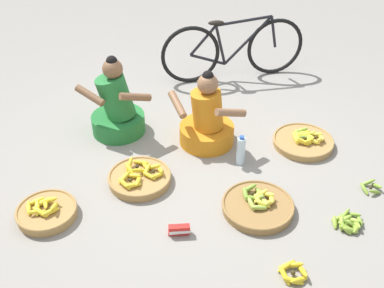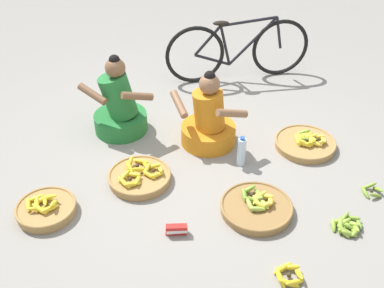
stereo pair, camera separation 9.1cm
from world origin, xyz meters
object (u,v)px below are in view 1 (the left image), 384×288
bicycle_leaning (233,50)px  banana_basket_near_bicycle (46,212)px  loose_bananas_front_left (349,223)px  loose_bananas_back_right (371,187)px  vendor_woman_front (207,121)px  packet_carton_stack (179,230)px  vendor_woman_behind (117,109)px  water_bottle (241,151)px  banana_basket_back_left (140,177)px  loose_bananas_front_center (293,273)px  banana_basket_back_center (258,205)px  banana_basket_mid_left (304,141)px

bicycle_leaning → banana_basket_near_bicycle: size_ratio=3.57×
loose_bananas_front_left → loose_bananas_back_right: bearing=45.6°
vendor_woman_front → packet_carton_stack: 1.24m
vendor_woman_behind → water_bottle: size_ratio=2.76×
vendor_woman_behind → loose_bananas_front_left: 2.34m
vendor_woman_front → banana_basket_back_left: vendor_woman_front is taller
packet_carton_stack → vendor_woman_front: bearing=70.5°
loose_bananas_front_left → vendor_woman_behind: bearing=137.6°
loose_bananas_front_center → banana_basket_back_left: bearing=130.5°
vendor_woman_front → water_bottle: vendor_woman_front is taller
vendor_woman_behind → water_bottle: 1.28m
banana_basket_near_bicycle → banana_basket_back_center: size_ratio=0.82×
vendor_woman_behind → bicycle_leaning: 1.67m
bicycle_leaning → loose_bananas_front_left: (0.36, -2.53, -0.33)m
banana_basket_mid_left → loose_bananas_front_center: size_ratio=2.65×
loose_bananas_back_right → loose_bananas_front_left: bearing=-134.4°
bicycle_leaning → banana_basket_mid_left: bicycle_leaning is taller
vendor_woman_front → bicycle_leaning: vendor_woman_front is taller
vendor_woman_front → banana_basket_near_bicycle: bearing=-150.1°
bicycle_leaning → packet_carton_stack: bearing=-111.2°
vendor_woman_behind → packet_carton_stack: 1.54m
banana_basket_back_left → loose_bananas_front_left: size_ratio=2.01×
loose_bananas_front_left → water_bottle: water_bottle is taller
banana_basket_mid_left → loose_bananas_front_left: bearing=-90.9°
vendor_woman_front → loose_bananas_front_left: 1.56m
loose_bananas_front_left → loose_bananas_front_center: same height
banana_basket_near_bicycle → loose_bananas_front_left: (2.30, -0.45, -0.02)m
banana_basket_near_bicycle → loose_bananas_back_right: size_ratio=2.85×
banana_basket_near_bicycle → loose_bananas_back_right: 2.66m
loose_bananas_back_right → packet_carton_stack: size_ratio=0.99×
vendor_woman_front → loose_bananas_front_left: bearing=-54.8°
banana_basket_back_left → bicycle_leaning: bearing=55.9°
banana_basket_near_bicycle → banana_basket_back_center: (1.66, -0.17, -0.01)m
loose_bananas_front_center → water_bottle: size_ratio=0.74×
vendor_woman_behind → loose_bananas_back_right: (2.08, -1.20, -0.23)m
vendor_woman_front → banana_basket_back_center: 1.03m
bicycle_leaning → loose_bananas_front_left: 2.57m
banana_basket_near_bicycle → packet_carton_stack: banana_basket_near_bicycle is taller
banana_basket_mid_left → banana_basket_back_left: bearing=-168.6°
banana_basket_back_center → vendor_woman_behind: bearing=129.7°
banana_basket_back_center → loose_bananas_back_right: (1.00, 0.09, -0.02)m
vendor_woman_front → loose_bananas_front_center: size_ratio=3.49×
loose_bananas_front_left → banana_basket_back_center: bearing=156.9°
vendor_woman_front → loose_bananas_back_right: size_ratio=4.52×
banana_basket_back_left → banana_basket_near_bicycle: bearing=-157.3°
loose_bananas_front_left → water_bottle: 1.10m
loose_bananas_front_left → bicycle_leaning: bearing=98.1°
loose_bananas_front_center → loose_bananas_back_right: size_ratio=1.30×
banana_basket_back_center → loose_bananas_back_right: 1.01m
loose_bananas_front_left → loose_bananas_back_right: size_ratio=1.62×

